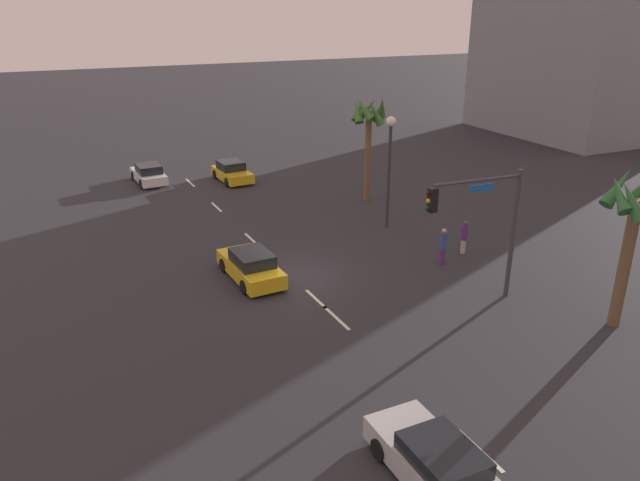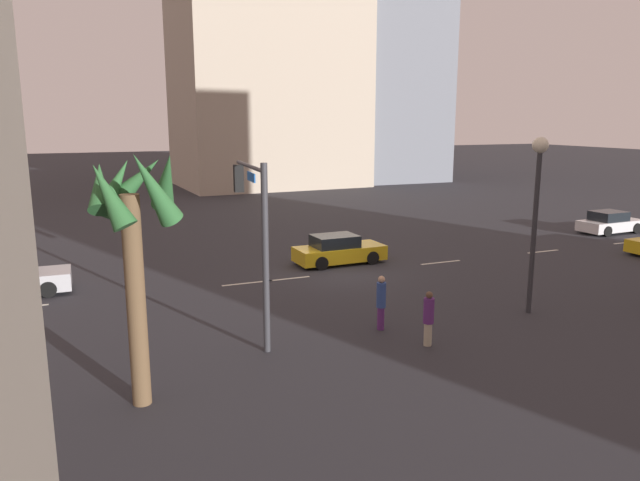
# 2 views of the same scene
# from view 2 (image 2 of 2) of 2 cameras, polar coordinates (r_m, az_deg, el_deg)

# --- Properties ---
(ground_plane) EXTENTS (220.00, 220.00, 0.00)m
(ground_plane) POSITION_cam_2_polar(r_m,az_deg,el_deg) (27.13, 2.01, -3.15)
(ground_plane) COLOR #28282D
(lane_stripe_0) EXTENTS (2.27, 0.14, 0.01)m
(lane_stripe_0) POSITION_cam_2_polar(r_m,az_deg,el_deg) (38.12, 27.46, -0.15)
(lane_stripe_0) COLOR silver
(lane_stripe_0) RESTS_ON ground_plane
(lane_stripe_1) EXTENTS (2.03, 0.14, 0.01)m
(lane_stripe_1) POSITION_cam_2_polar(r_m,az_deg,el_deg) (33.63, 20.57, -0.99)
(lane_stripe_1) COLOR silver
(lane_stripe_1) RESTS_ON ground_plane
(lane_stripe_2) EXTENTS (2.21, 0.14, 0.01)m
(lane_stripe_2) POSITION_cam_2_polar(r_m,az_deg,el_deg) (29.70, 11.48, -2.07)
(lane_stripe_2) COLOR silver
(lane_stripe_2) RESTS_ON ground_plane
(lane_stripe_3) EXTENTS (1.94, 0.14, 0.01)m
(lane_stripe_3) POSITION_cam_2_polar(r_m,az_deg,el_deg) (26.22, -3.00, -3.67)
(lane_stripe_3) COLOR silver
(lane_stripe_3) RESTS_ON ground_plane
(lane_stripe_4) EXTENTS (2.23, 0.14, 0.01)m
(lane_stripe_4) POSITION_cam_2_polar(r_m,az_deg,el_deg) (25.68, -6.95, -4.07)
(lane_stripe_4) COLOR silver
(lane_stripe_4) RESTS_ON ground_plane
(lane_stripe_5) EXTENTS (1.96, 0.14, 0.01)m
(lane_stripe_5) POSITION_cam_2_polar(r_m,az_deg,el_deg) (24.93, -26.81, -5.74)
(lane_stripe_5) COLOR silver
(lane_stripe_5) RESTS_ON ground_plane
(car_0) EXTENTS (4.12, 1.99, 1.35)m
(car_0) POSITION_cam_2_polar(r_m,az_deg,el_deg) (40.70, 26.00, 1.53)
(car_0) COLOR silver
(car_0) RESTS_ON ground_plane
(car_1) EXTENTS (4.41, 1.99, 1.41)m
(car_1) POSITION_cam_2_polar(r_m,az_deg,el_deg) (28.82, 1.77, -0.94)
(car_1) COLOR gold
(car_1) RESTS_ON ground_plane
(car_2) EXTENTS (4.49, 1.97, 1.33)m
(car_2) POSITION_cam_2_polar(r_m,az_deg,el_deg) (26.64, -27.65, -3.38)
(car_2) COLOR #B7B7BC
(car_2) RESTS_ON ground_plane
(traffic_signal) EXTENTS (0.60, 4.44, 5.67)m
(traffic_signal) POSITION_cam_2_polar(r_m,az_deg,el_deg) (18.78, -6.32, 2.16)
(traffic_signal) COLOR #38383D
(traffic_signal) RESTS_ON ground_plane
(streetlamp) EXTENTS (0.56, 0.56, 6.29)m
(streetlamp) POSITION_cam_2_polar(r_m,az_deg,el_deg) (22.12, 20.05, 4.39)
(streetlamp) COLOR #2D2D33
(streetlamp) RESTS_ON ground_plane
(pedestrian_0) EXTENTS (0.46, 0.46, 1.74)m
(pedestrian_0) POSITION_cam_2_polar(r_m,az_deg,el_deg) (18.72, 10.34, -7.22)
(pedestrian_0) COLOR #B2A58C
(pedestrian_0) RESTS_ON ground_plane
(pedestrian_1) EXTENTS (0.34, 0.34, 1.84)m
(pedestrian_1) POSITION_cam_2_polar(r_m,az_deg,el_deg) (19.87, 5.87, -5.77)
(pedestrian_1) COLOR #59266B
(pedestrian_1) RESTS_ON ground_plane
(palm_tree_0) EXTENTS (2.32, 2.59, 6.31)m
(palm_tree_0) POSITION_cam_2_polar(r_m,az_deg,el_deg) (14.47, -17.41, 1.98)
(palm_tree_0) COLOR brown
(palm_tree_0) RESTS_ON ground_plane
(building_0) EXTENTS (18.61, 13.94, 28.16)m
(building_0) POSITION_cam_2_polar(r_m,az_deg,el_deg) (63.90, -5.13, 17.99)
(building_0) COLOR #B2A38E
(building_0) RESTS_ON ground_plane
(building_2) EXTENTS (15.76, 18.23, 34.76)m
(building_2) POSITION_cam_2_polar(r_m,az_deg,el_deg) (72.33, 3.60, 19.89)
(building_2) COLOR slate
(building_2) RESTS_ON ground_plane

